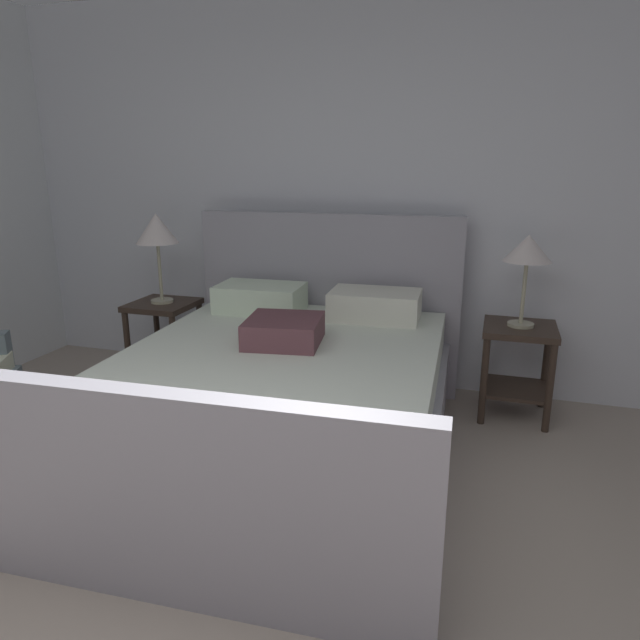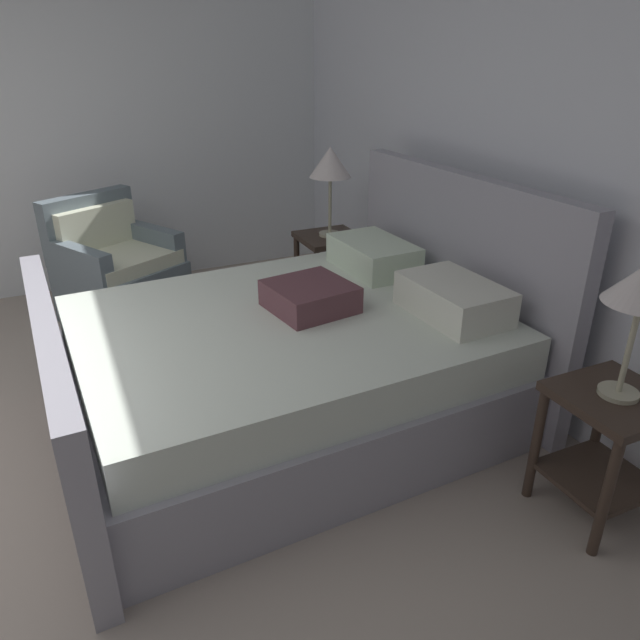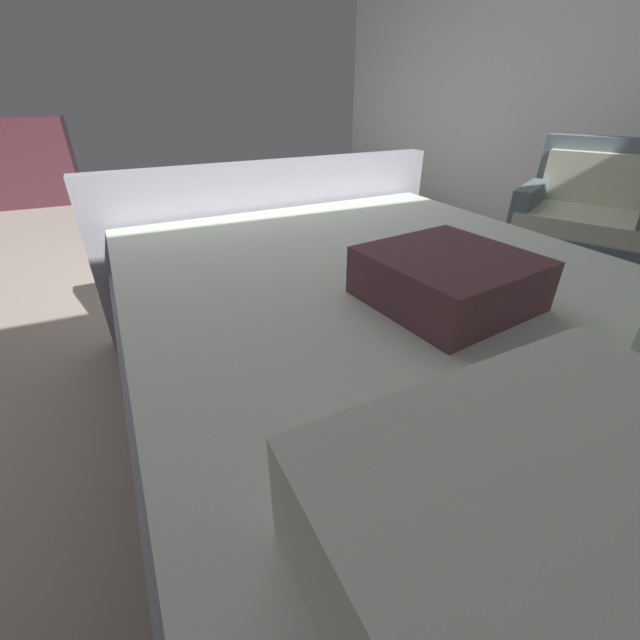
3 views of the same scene
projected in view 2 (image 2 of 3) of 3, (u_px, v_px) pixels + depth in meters
The scene contains 6 objects.
wall_back at pixel (533, 153), 3.12m from camera, with size 5.51×0.12×2.73m, color white.
bed at pixel (295, 359), 3.19m from camera, with size 1.94×2.40×1.25m.
nightstand_right at pixel (608, 435), 2.49m from camera, with size 0.44×0.44×0.60m.
nightstand_left at pixel (330, 260), 4.48m from camera, with size 0.44×0.44×0.60m.
table_lamp_left at pixel (330, 164), 4.18m from camera, with size 0.30×0.30×0.64m.
armchair at pixel (117, 273), 4.40m from camera, with size 0.99×0.98×0.90m.
Camera 2 is at (2.45, 0.89, 1.89)m, focal length 33.31 mm.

